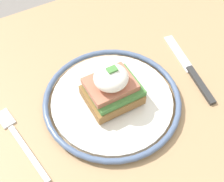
% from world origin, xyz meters
% --- Properties ---
extents(dining_table, '(0.89, 0.68, 0.76)m').
position_xyz_m(dining_table, '(0.00, 0.00, 0.62)').
color(dining_table, tan).
rests_on(dining_table, ground_plane).
extents(plate, '(0.24, 0.24, 0.02)m').
position_xyz_m(plate, '(-0.02, 0.02, 0.77)').
color(plate, silver).
rests_on(plate, dining_table).
extents(sandwich, '(0.09, 0.08, 0.08)m').
position_xyz_m(sandwich, '(-0.02, 0.02, 0.80)').
color(sandwich, olive).
rests_on(sandwich, plate).
extents(fork, '(0.04, 0.16, 0.00)m').
position_xyz_m(fork, '(-0.19, 0.03, 0.76)').
color(fork, silver).
rests_on(fork, dining_table).
extents(knife, '(0.05, 0.18, 0.01)m').
position_xyz_m(knife, '(0.14, 0.01, 0.76)').
color(knife, '#2D2D2D').
rests_on(knife, dining_table).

